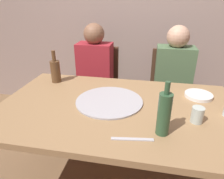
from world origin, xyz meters
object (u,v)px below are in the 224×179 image
(chair_left, at_px, (97,82))
(guest_in_sweater, at_px, (93,77))
(dining_table, at_px, (116,115))
(plate_stack, at_px, (199,95))
(chair_right, at_px, (171,88))
(beer_bottle, at_px, (164,113))
(pizza_tray, at_px, (109,101))
(tumbler_near, at_px, (197,115))
(table_knife, at_px, (132,139))
(guest_in_beanie, at_px, (173,82))
(wine_bottle, at_px, (55,71))

(chair_left, bearing_deg, guest_in_sweater, 90.00)
(dining_table, height_order, plate_stack, plate_stack)
(chair_left, distance_m, chair_right, 0.81)
(chair_left, height_order, guest_in_sweater, guest_in_sweater)
(beer_bottle, height_order, plate_stack, beer_bottle)
(plate_stack, bearing_deg, chair_right, 101.33)
(dining_table, height_order, beer_bottle, beer_bottle)
(pizza_tray, relative_size, chair_right, 0.52)
(plate_stack, relative_size, guest_in_sweater, 0.17)
(beer_bottle, bearing_deg, chair_left, 120.39)
(tumbler_near, bearing_deg, chair_right, 93.10)
(chair_right, bearing_deg, dining_table, 63.63)
(dining_table, bearing_deg, plate_stack, 23.38)
(pizza_tray, height_order, beer_bottle, beer_bottle)
(pizza_tray, relative_size, table_knife, 2.11)
(chair_left, bearing_deg, beer_bottle, 120.39)
(pizza_tray, distance_m, plate_stack, 0.66)
(plate_stack, relative_size, table_knife, 0.89)
(table_knife, distance_m, guest_in_sweater, 1.19)
(beer_bottle, xyz_separation_m, guest_in_beanie, (0.15, 0.98, -0.22))
(dining_table, distance_m, guest_in_beanie, 0.86)
(beer_bottle, xyz_separation_m, chair_right, (0.15, 1.13, -0.35))
(beer_bottle, xyz_separation_m, guest_in_sweater, (-0.66, 0.98, -0.22))
(tumbler_near, relative_size, guest_in_beanie, 0.08)
(pizza_tray, relative_size, wine_bottle, 1.71)
(beer_bottle, height_order, guest_in_sweater, guest_in_sweater)
(table_knife, bearing_deg, chair_left, -75.02)
(tumbler_near, distance_m, guest_in_beanie, 0.85)
(tumbler_near, distance_m, table_knife, 0.42)
(tumbler_near, xyz_separation_m, chair_right, (-0.05, 0.99, -0.27))
(wine_bottle, relative_size, chair_right, 0.30)
(dining_table, relative_size, chair_left, 1.78)
(chair_left, relative_size, chair_right, 1.00)
(plate_stack, bearing_deg, guest_in_beanie, 104.70)
(dining_table, bearing_deg, guest_in_sweater, 116.96)
(guest_in_beanie, bearing_deg, table_knife, 74.40)
(dining_table, relative_size, plate_stack, 8.14)
(dining_table, height_order, chair_right, chair_right)
(chair_left, distance_m, guest_in_sweater, 0.20)
(pizza_tray, bearing_deg, tumbler_near, -14.65)
(dining_table, bearing_deg, beer_bottle, -40.37)
(pizza_tray, bearing_deg, dining_table, -37.10)
(chair_left, bearing_deg, table_knife, 112.87)
(beer_bottle, relative_size, chair_left, 0.33)
(tumbler_near, bearing_deg, wine_bottle, 158.57)
(wine_bottle, bearing_deg, plate_stack, -3.74)
(pizza_tray, distance_m, guest_in_sweater, 0.77)
(plate_stack, xyz_separation_m, chair_left, (-0.94, 0.64, -0.24))
(pizza_tray, bearing_deg, table_knife, -62.22)
(tumbler_near, relative_size, chair_right, 0.11)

